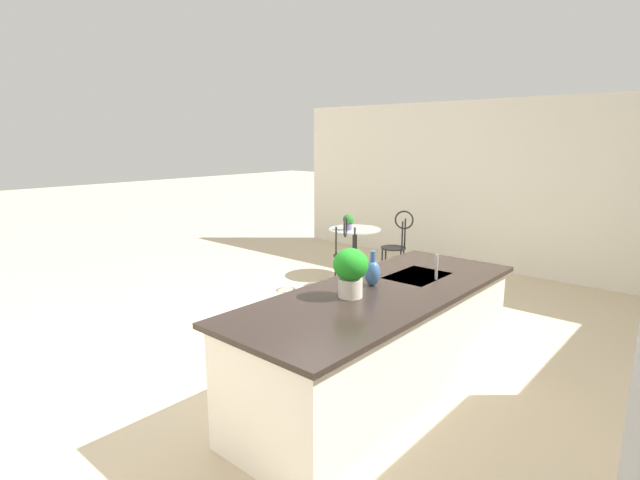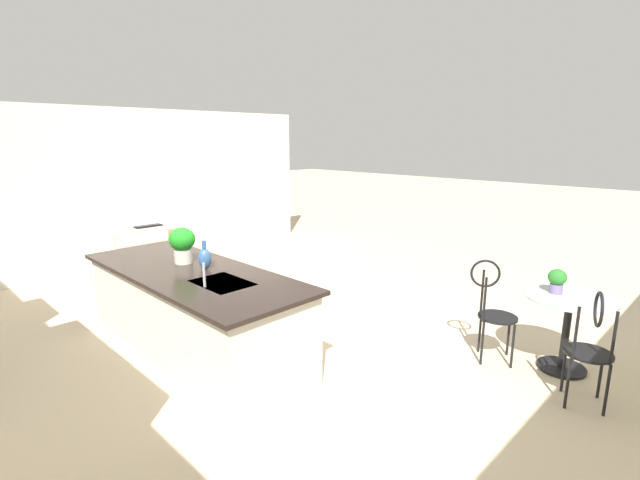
{
  "view_description": "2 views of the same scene",
  "coord_description": "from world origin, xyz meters",
  "px_view_note": "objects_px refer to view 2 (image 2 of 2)",
  "views": [
    {
      "loc": [
        3.39,
        2.9,
        2.09
      ],
      "look_at": [
        -0.5,
        -0.5,
        1.01
      ],
      "focal_mm": 27.26,
      "sensor_mm": 36.0,
      "label": 1
    },
    {
      "loc": [
        -3.63,
        3.0,
        2.2
      ],
      "look_at": [
        -0.49,
        -0.16,
        1.19
      ],
      "focal_mm": 25.36,
      "sensor_mm": 36.0,
      "label": 2
    }
  ],
  "objects_px": {
    "writing_desk": "(144,241)",
    "potted_plant_on_table": "(557,280)",
    "chair_near_window": "(591,343)",
    "potted_plant_counter_near": "(182,243)",
    "keyboard": "(148,226)",
    "vase_on_counter": "(205,258)",
    "bistro_table": "(567,326)",
    "chair_by_island": "(492,306)"
  },
  "relations": [
    {
      "from": "writing_desk",
      "to": "potted_plant_on_table",
      "type": "relative_size",
      "value": 5.05
    },
    {
      "from": "chair_near_window",
      "to": "potted_plant_counter_near",
      "type": "bearing_deg",
      "value": 26.82
    },
    {
      "from": "chair_near_window",
      "to": "writing_desk",
      "type": "bearing_deg",
      "value": 7.08
    },
    {
      "from": "keyboard",
      "to": "vase_on_counter",
      "type": "relative_size",
      "value": 1.53
    },
    {
      "from": "bistro_table",
      "to": "potted_plant_counter_near",
      "type": "bearing_deg",
      "value": 36.55
    },
    {
      "from": "bistro_table",
      "to": "keyboard",
      "type": "distance_m",
      "value": 6.28
    },
    {
      "from": "bistro_table",
      "to": "vase_on_counter",
      "type": "relative_size",
      "value": 2.78
    },
    {
      "from": "chair_near_window",
      "to": "potted_plant_on_table",
      "type": "relative_size",
      "value": 4.39
    },
    {
      "from": "chair_by_island",
      "to": "potted_plant_on_table",
      "type": "xyz_separation_m",
      "value": [
        -0.46,
        -0.32,
        0.3
      ]
    },
    {
      "from": "chair_by_island",
      "to": "chair_near_window",
      "type": "bearing_deg",
      "value": 164.94
    },
    {
      "from": "keyboard",
      "to": "bistro_table",
      "type": "bearing_deg",
      "value": -168.43
    },
    {
      "from": "chair_by_island",
      "to": "potted_plant_counter_near",
      "type": "relative_size",
      "value": 2.78
    },
    {
      "from": "writing_desk",
      "to": "vase_on_counter",
      "type": "xyz_separation_m",
      "value": [
        -3.4,
        0.87,
        0.52
      ]
    },
    {
      "from": "bistro_table",
      "to": "keyboard",
      "type": "bearing_deg",
      "value": 11.57
    },
    {
      "from": "chair_near_window",
      "to": "potted_plant_counter_near",
      "type": "xyz_separation_m",
      "value": [
        3.41,
        1.72,
        0.56
      ]
    },
    {
      "from": "chair_by_island",
      "to": "keyboard",
      "type": "height_order",
      "value": "chair_by_island"
    },
    {
      "from": "chair_by_island",
      "to": "vase_on_counter",
      "type": "bearing_deg",
      "value": 42.3
    },
    {
      "from": "chair_near_window",
      "to": "writing_desk",
      "type": "xyz_separation_m",
      "value": [
        6.46,
        0.8,
        -0.06
      ]
    },
    {
      "from": "writing_desk",
      "to": "bistro_table",
      "type": "bearing_deg",
      "value": -167.5
    },
    {
      "from": "bistro_table",
      "to": "chair_near_window",
      "type": "relative_size",
      "value": 0.77
    },
    {
      "from": "writing_desk",
      "to": "potted_plant_counter_near",
      "type": "bearing_deg",
      "value": 163.22
    },
    {
      "from": "vase_on_counter",
      "to": "writing_desk",
      "type": "bearing_deg",
      "value": -14.42
    },
    {
      "from": "bistro_table",
      "to": "vase_on_counter",
      "type": "height_order",
      "value": "vase_on_counter"
    },
    {
      "from": "potted_plant_on_table",
      "to": "vase_on_counter",
      "type": "bearing_deg",
      "value": 41.1
    },
    {
      "from": "potted_plant_counter_near",
      "to": "vase_on_counter",
      "type": "height_order",
      "value": "potted_plant_counter_near"
    },
    {
      "from": "potted_plant_on_table",
      "to": "chair_near_window",
      "type": "bearing_deg",
      "value": 129.42
    },
    {
      "from": "chair_by_island",
      "to": "keyboard",
      "type": "bearing_deg",
      "value": 9.77
    },
    {
      "from": "chair_near_window",
      "to": "keyboard",
      "type": "xyz_separation_m",
      "value": [
        6.48,
        0.7,
        0.18
      ]
    },
    {
      "from": "keyboard",
      "to": "vase_on_counter",
      "type": "bearing_deg",
      "value": 164.1
    },
    {
      "from": "writing_desk",
      "to": "keyboard",
      "type": "xyz_separation_m",
      "value": [
        0.02,
        -0.1,
        0.25
      ]
    },
    {
      "from": "chair_near_window",
      "to": "chair_by_island",
      "type": "relative_size",
      "value": 1.0
    },
    {
      "from": "bistro_table",
      "to": "chair_near_window",
      "type": "height_order",
      "value": "chair_near_window"
    },
    {
      "from": "chair_near_window",
      "to": "vase_on_counter",
      "type": "relative_size",
      "value": 3.62
    },
    {
      "from": "writing_desk",
      "to": "potted_plant_on_table",
      "type": "distance_m",
      "value": 6.15
    },
    {
      "from": "bistro_table",
      "to": "potted_plant_counter_near",
      "type": "height_order",
      "value": "potted_plant_counter_near"
    },
    {
      "from": "writing_desk",
      "to": "potted_plant_on_table",
      "type": "xyz_separation_m",
      "value": [
        -5.98,
        -1.38,
        0.37
      ]
    },
    {
      "from": "chair_by_island",
      "to": "potted_plant_counter_near",
      "type": "distance_m",
      "value": 3.21
    },
    {
      "from": "bistro_table",
      "to": "potted_plant_counter_near",
      "type": "relative_size",
      "value": 2.13
    },
    {
      "from": "chair_near_window",
      "to": "keyboard",
      "type": "bearing_deg",
      "value": 6.19
    },
    {
      "from": "potted_plant_counter_near",
      "to": "vase_on_counter",
      "type": "xyz_separation_m",
      "value": [
        -0.35,
        -0.05,
        -0.1
      ]
    },
    {
      "from": "chair_by_island",
      "to": "keyboard",
      "type": "xyz_separation_m",
      "value": [
        5.54,
        0.95,
        0.18
      ]
    },
    {
      "from": "chair_near_window",
      "to": "writing_desk",
      "type": "height_order",
      "value": "chair_near_window"
    }
  ]
}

